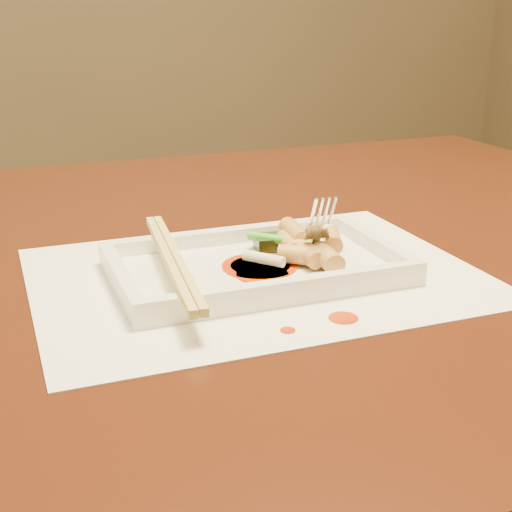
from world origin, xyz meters
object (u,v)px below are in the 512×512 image
object	(u,v)px
table	(148,342)
plate_base	(256,270)
chopstick_a	(168,259)
fork	(319,177)
placemat	(256,275)

from	to	relation	value
table	plate_base	size ratio (longest dim) A/B	5.38
chopstick_a	fork	bearing A→B (deg)	6.75
chopstick_a	fork	size ratio (longest dim) A/B	1.74
plate_base	chopstick_a	world-z (taller)	chopstick_a
chopstick_a	fork	world-z (taller)	fork
placemat	fork	bearing A→B (deg)	14.42
table	chopstick_a	world-z (taller)	chopstick_a
plate_base	chopstick_a	distance (m)	0.08
placemat	plate_base	size ratio (longest dim) A/B	1.54
chopstick_a	fork	xyz separation A→B (m)	(0.15, 0.02, 0.06)
table	plate_base	xyz separation A→B (m)	(0.08, -0.10, 0.11)
table	chopstick_a	distance (m)	0.17
placemat	plate_base	distance (m)	0.00
table	chopstick_a	bearing A→B (deg)	-89.83
fork	placemat	bearing A→B (deg)	-165.58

